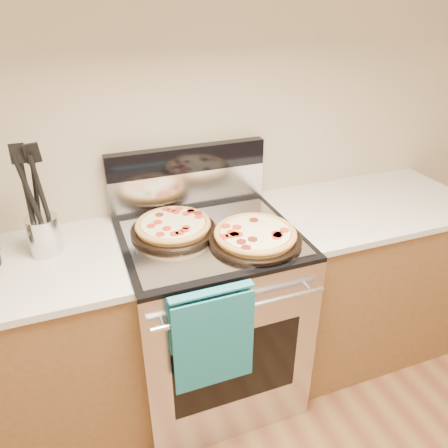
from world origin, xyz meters
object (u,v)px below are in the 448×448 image
object	(u,v)px
pepperoni_pizza_front	(255,236)
utensil_crock	(44,235)
pepperoni_pizza_back	(173,227)
range_body	(211,318)

from	to	relation	value
pepperoni_pizza_front	utensil_crock	size ratio (longest dim) A/B	2.42
pepperoni_pizza_front	utensil_crock	world-z (taller)	utensil_crock
pepperoni_pizza_back	range_body	bearing A→B (deg)	-26.26
utensil_crock	range_body	bearing A→B (deg)	-9.75
range_body	utensil_crock	world-z (taller)	utensil_crock
range_body	pepperoni_pizza_back	xyz separation A→B (m)	(-0.14, 0.07, 0.50)
range_body	utensil_crock	bearing A→B (deg)	170.25
range_body	utensil_crock	size ratio (longest dim) A/B	5.63
pepperoni_pizza_back	utensil_crock	xyz separation A→B (m)	(-0.52, 0.04, 0.04)
pepperoni_pizza_back	pepperoni_pizza_front	world-z (taller)	pepperoni_pizza_front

